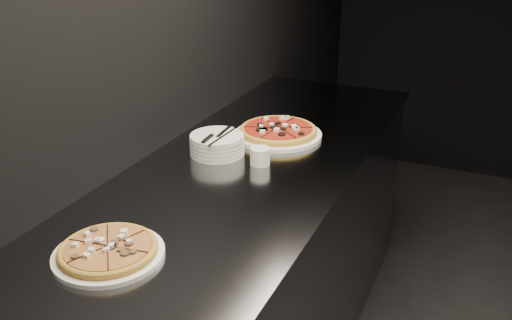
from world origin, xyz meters
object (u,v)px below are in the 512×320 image
at_px(plate_stack, 217,144).
at_px(ramekin, 260,156).
at_px(pizza_mushroom, 108,251).
at_px(pizza_tomato, 278,132).
at_px(counter, 237,285).
at_px(cutlery, 217,136).

relative_size(plate_stack, ramekin, 2.81).
bearing_deg(ramekin, plate_stack, 172.69).
distance_m(pizza_mushroom, pizza_tomato, 0.99).
xyz_separation_m(pizza_mushroom, plate_stack, (-0.06, 0.73, 0.02)).
relative_size(counter, pizza_mushroom, 8.34).
bearing_deg(cutlery, pizza_mushroom, -89.45).
bearing_deg(pizza_tomato, plate_stack, -119.19).
relative_size(pizza_mushroom, ramekin, 4.14).
relative_size(pizza_mushroom, plate_stack, 1.47).
height_order(pizza_tomato, plate_stack, plate_stack).
distance_m(counter, ramekin, 0.51).
relative_size(counter, plate_stack, 12.28).
bearing_deg(pizza_mushroom, pizza_tomato, 85.50).
xyz_separation_m(counter, plate_stack, (-0.14, 0.14, 0.50)).
bearing_deg(pizza_mushroom, cutlery, 94.51).
bearing_deg(counter, cutlery, 137.70).
bearing_deg(cutlery, pizza_tomato, 59.59).
bearing_deg(pizza_tomato, pizza_mushroom, -94.50).
distance_m(plate_stack, cutlery, 0.04).
height_order(pizza_tomato, ramekin, ramekin).
xyz_separation_m(counter, pizza_tomato, (-0.00, 0.39, 0.48)).
bearing_deg(plate_stack, counter, -43.99).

